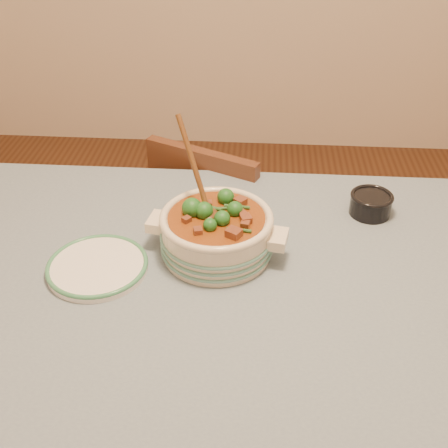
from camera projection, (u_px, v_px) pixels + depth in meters
name	position (u px, v px, depth m)	size (l,w,h in m)	color
dining_table	(231.00, 324.00, 1.27)	(1.68, 1.08, 0.76)	brown
stew_casserole	(216.00, 230.00, 1.30)	(0.34, 0.29, 0.31)	beige
white_plate	(97.00, 266.00, 1.28)	(0.25, 0.25, 0.02)	white
condiment_bowl	(371.00, 203.00, 1.46)	(0.14, 0.14, 0.06)	black
chair_far	(218.00, 230.00, 1.93)	(0.50, 0.50, 0.81)	#552F1A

